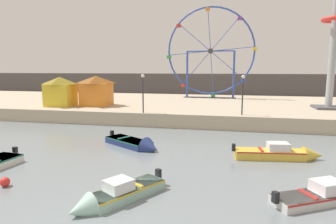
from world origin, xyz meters
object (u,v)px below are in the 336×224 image
(promenade_lamp_far, at_px, (143,87))
(carnival_booth_yellow_awning, at_px, (60,91))
(ferris_wheel_blue_frame, at_px, (211,53))
(drop_tower_steel_tower, at_px, (334,35))
(mooring_buoy_orange, at_px, (5,182))
(motorboat_navy_blue, at_px, (137,144))
(motorboat_seafoam, at_px, (113,196))
(motorboat_pale_grey, at_px, (334,193))
(motorboat_mustard_yellow, at_px, (282,153))
(promenade_lamp_near, at_px, (243,89))
(carnival_booth_orange_canopy, at_px, (96,90))

(promenade_lamp_far, bearing_deg, carnival_booth_yellow_awning, 164.64)
(ferris_wheel_blue_frame, bearing_deg, drop_tower_steel_tower, -34.38)
(carnival_booth_yellow_awning, bearing_deg, mooring_buoy_orange, -67.24)
(motorboat_navy_blue, distance_m, ferris_wheel_blue_frame, 24.30)
(motorboat_seafoam, xyz_separation_m, ferris_wheel_blue_frame, (1.70, 31.03, 7.35))
(motorboat_pale_grey, relative_size, mooring_buoy_orange, 11.08)
(motorboat_mustard_yellow, distance_m, mooring_buoy_orange, 15.06)
(motorboat_pale_grey, distance_m, promenade_lamp_near, 14.61)
(motorboat_mustard_yellow, height_order, motorboat_seafoam, motorboat_mustard_yellow)
(motorboat_navy_blue, height_order, promenade_lamp_near, promenade_lamp_near)
(carnival_booth_orange_canopy, height_order, mooring_buoy_orange, carnival_booth_orange_canopy)
(carnival_booth_yellow_awning, distance_m, promenade_lamp_far, 10.84)
(motorboat_mustard_yellow, distance_m, ferris_wheel_blue_frame, 25.31)
(ferris_wheel_blue_frame, relative_size, carnival_booth_yellow_awning, 3.88)
(motorboat_seafoam, relative_size, ferris_wheel_blue_frame, 0.34)
(motorboat_seafoam, distance_m, carnival_booth_yellow_awning, 23.06)
(drop_tower_steel_tower, height_order, mooring_buoy_orange, drop_tower_steel_tower)
(motorboat_mustard_yellow, relative_size, ferris_wheel_blue_frame, 0.43)
(promenade_lamp_far, bearing_deg, motorboat_seafoam, -77.51)
(ferris_wheel_blue_frame, relative_size, mooring_buoy_orange, 28.66)
(drop_tower_steel_tower, xyz_separation_m, carnival_booth_orange_canopy, (-24.68, -2.78, -5.76))
(ferris_wheel_blue_frame, bearing_deg, motorboat_seafoam, -93.14)
(ferris_wheel_blue_frame, distance_m, drop_tower_steel_tower, 15.66)
(motorboat_seafoam, height_order, promenade_lamp_far, promenade_lamp_far)
(motorboat_navy_blue, relative_size, drop_tower_steel_tower, 0.29)
(drop_tower_steel_tower, height_order, carnival_booth_yellow_awning, drop_tower_steel_tower)
(motorboat_pale_grey, distance_m, mooring_buoy_orange, 14.60)
(motorboat_navy_blue, relative_size, promenade_lamp_near, 1.34)
(motorboat_pale_grey, height_order, motorboat_seafoam, motorboat_seafoam)
(motorboat_pale_grey, height_order, mooring_buoy_orange, motorboat_pale_grey)
(mooring_buoy_orange, bearing_deg, ferris_wheel_blue_frame, 76.66)
(carnival_booth_orange_canopy, relative_size, promenade_lamp_far, 0.99)
(motorboat_seafoam, distance_m, promenade_lamp_near, 17.34)
(motorboat_pale_grey, relative_size, motorboat_navy_blue, 1.02)
(motorboat_navy_blue, distance_m, carnival_booth_yellow_awning, 16.07)
(motorboat_navy_blue, relative_size, carnival_booth_orange_canopy, 1.33)
(motorboat_pale_grey, xyz_separation_m, promenade_lamp_near, (-3.30, 13.81, 3.41))
(mooring_buoy_orange, bearing_deg, promenade_lamp_far, 81.83)
(motorboat_seafoam, distance_m, promenade_lamp_far, 16.12)
(motorboat_navy_blue, bearing_deg, ferris_wheel_blue_frame, 113.02)
(motorboat_navy_blue, distance_m, motorboat_seafoam, 8.29)
(motorboat_mustard_yellow, bearing_deg, drop_tower_steel_tower, 57.83)
(motorboat_seafoam, height_order, carnival_booth_yellow_awning, carnival_booth_yellow_awning)
(carnival_booth_orange_canopy, distance_m, promenade_lamp_far, 7.84)
(carnival_booth_yellow_awning, bearing_deg, drop_tower_steel_tower, 5.72)
(motorboat_navy_blue, distance_m, carnival_booth_orange_canopy, 14.37)
(motorboat_pale_grey, relative_size, motorboat_seafoam, 1.13)
(motorboat_seafoam, relative_size, drop_tower_steel_tower, 0.26)
(ferris_wheel_blue_frame, height_order, drop_tower_steel_tower, drop_tower_steel_tower)
(motorboat_navy_blue, height_order, motorboat_seafoam, motorboat_seafoam)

